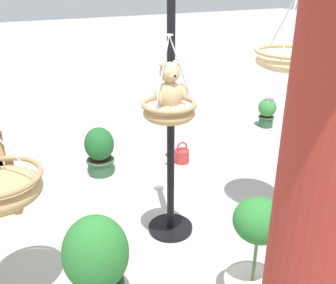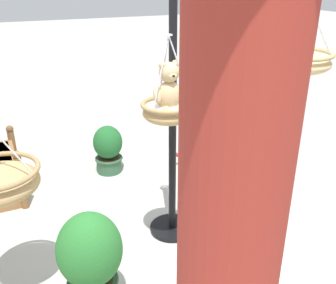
% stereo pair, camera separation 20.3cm
% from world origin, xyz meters
% --- Properties ---
extents(ground_plane, '(40.00, 40.00, 0.00)m').
position_xyz_m(ground_plane, '(0.00, 0.00, 0.00)').
color(ground_plane, '#ADAAA3').
extents(display_pole_central, '(0.44, 0.44, 2.51)m').
position_xyz_m(display_pole_central, '(-0.11, -0.15, 0.79)').
color(display_pole_central, black).
rests_on(display_pole_central, ground).
extents(hanging_basket_with_teddy, '(0.44, 0.44, 0.69)m').
position_xyz_m(hanging_basket_with_teddy, '(0.04, 0.10, 1.36)').
color(hanging_basket_with_teddy, tan).
extents(teddy_bear, '(0.28, 0.24, 0.41)m').
position_xyz_m(teddy_bear, '(0.04, 0.12, 1.54)').
color(teddy_bear, tan).
extents(hanging_basket_left_high, '(0.62, 0.62, 0.67)m').
position_xyz_m(hanging_basket_left_high, '(-1.12, 0.18, 1.68)').
color(hanging_basket_left_high, tan).
extents(hanging_basket_right_low, '(0.60, 0.60, 0.58)m').
position_xyz_m(hanging_basket_right_low, '(1.35, 0.11, 1.02)').
color(hanging_basket_right_low, tan).
extents(potted_plant_fern_front, '(0.48, 0.48, 0.81)m').
position_xyz_m(potted_plant_fern_front, '(0.83, 0.47, 0.44)').
color(potted_plant_fern_front, '#2D5638').
rests_on(potted_plant_fern_front, ground).
extents(potted_plant_flowering_red, '(0.42, 0.42, 0.97)m').
position_xyz_m(potted_plant_flowering_red, '(-0.17, 1.02, 0.45)').
color(potted_plant_flowering_red, beige).
rests_on(potted_plant_flowering_red, ground).
extents(potted_plant_tall_leafy, '(0.37, 0.37, 0.62)m').
position_xyz_m(potted_plant_tall_leafy, '(0.12, -1.62, 0.32)').
color(potted_plant_tall_leafy, '#2D5638').
rests_on(potted_plant_tall_leafy, ground).
extents(potted_plant_bushy_green, '(0.29, 0.29, 0.53)m').
position_xyz_m(potted_plant_bushy_green, '(-2.87, -1.91, 0.26)').
color(potted_plant_bushy_green, '#2D5638').
rests_on(potted_plant_bushy_green, ground).
extents(watering_can, '(0.35, 0.20, 0.30)m').
position_xyz_m(watering_can, '(-0.95, -1.41, 0.10)').
color(watering_can, '#B23333').
rests_on(watering_can, ground).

